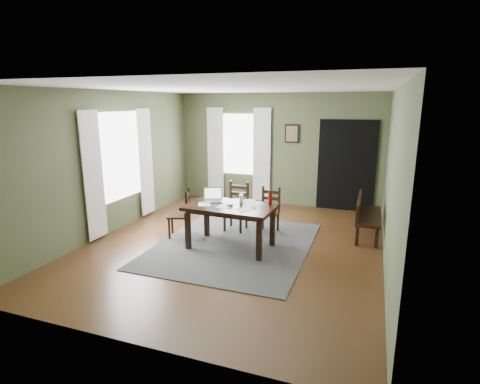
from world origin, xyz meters
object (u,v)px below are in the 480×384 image
at_px(dining_table, 231,211).
at_px(chair_end, 181,214).
at_px(bench, 365,213).
at_px(laptop, 213,197).
at_px(chair_back_left, 237,207).
at_px(chair_back_right, 269,211).
at_px(water_bottle, 270,198).

distance_m(dining_table, chair_end, 1.10).
xyz_separation_m(dining_table, chair_end, (-1.06, 0.19, -0.22)).
xyz_separation_m(bench, laptop, (-2.58, -1.20, 0.37)).
xyz_separation_m(dining_table, chair_back_left, (-0.23, 0.93, -0.20)).
bearing_deg(dining_table, chair_back_right, 70.36).
relative_size(chair_back_left, chair_back_right, 1.09).
xyz_separation_m(chair_end, bench, (3.23, 1.21, 0.01)).
xyz_separation_m(chair_back_right, bench, (1.75, 0.40, 0.02)).
bearing_deg(chair_end, bench, 90.53).
bearing_deg(chair_end, dining_table, 59.69).
height_order(chair_back_right, bench, chair_back_right).
xyz_separation_m(chair_back_left, water_bottle, (0.85, -0.64, 0.41)).
bearing_deg(laptop, chair_back_left, 53.05).
relative_size(chair_back_left, bench, 0.71).
bearing_deg(chair_back_left, bench, 12.33).
height_order(chair_end, water_bottle, water_bottle).
bearing_deg(chair_back_right, dining_table, -113.11).
height_order(chair_back_left, water_bottle, water_bottle).
height_order(chair_back_left, chair_back_right, chair_back_left).
relative_size(laptop, water_bottle, 1.73).
bearing_deg(laptop, bench, 1.95).
height_order(dining_table, bench, dining_table).
bearing_deg(chair_back_left, water_bottle, -35.85).
distance_m(dining_table, chair_back_left, 0.98).
relative_size(chair_back_right, water_bottle, 3.61).
bearing_deg(water_bottle, chair_back_left, 143.00).
bearing_deg(chair_back_left, dining_table, -74.77).
bearing_deg(bench, chair_back_right, 102.76).
relative_size(dining_table, chair_end, 1.71).
relative_size(bench, laptop, 3.21).
bearing_deg(chair_back_right, chair_end, -151.98).
relative_size(chair_back_right, laptop, 2.09).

